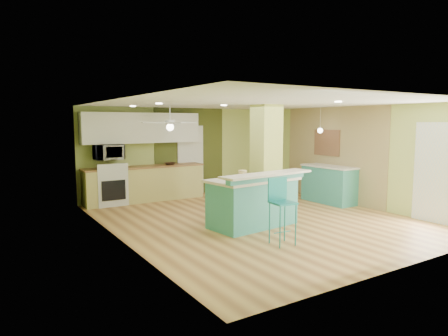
{
  "coord_description": "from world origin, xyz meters",
  "views": [
    {
      "loc": [
        -5.14,
        -6.84,
        2.1
      ],
      "look_at": [
        -0.58,
        0.4,
        1.12
      ],
      "focal_mm": 32.0,
      "sensor_mm": 36.0,
      "label": 1
    }
  ],
  "objects": [
    {
      "name": "wall_front",
      "position": [
        0.0,
        -3.5,
        1.25
      ],
      "size": [
        6.0,
        0.01,
        2.5
      ],
      "primitive_type": "cube",
      "color": "#BDCF6F",
      "rests_on": "floor"
    },
    {
      "name": "upper_cabinets",
      "position": [
        -1.3,
        3.32,
        1.95
      ],
      "size": [
        3.2,
        0.34,
        0.8
      ],
      "primitive_type": "cube",
      "color": "white",
      "rests_on": "wall_back"
    },
    {
      "name": "canister",
      "position": [
        -0.54,
        -0.25,
        1.05
      ],
      "size": [
        0.17,
        0.17,
        0.16
      ],
      "primitive_type": "cylinder",
      "color": "gold",
      "rests_on": "peninsula"
    },
    {
      "name": "bar_stool",
      "position": [
        -0.72,
        -1.65,
        0.77
      ],
      "size": [
        0.41,
        0.41,
        1.15
      ],
      "rotation": [
        0.0,
        0.0,
        -0.1
      ],
      "color": "teal",
      "rests_on": "floor"
    },
    {
      "name": "floor",
      "position": [
        0.0,
        0.0,
        -0.01
      ],
      "size": [
        6.0,
        7.0,
        0.01
      ],
      "primitive_type": "cube",
      "color": "#945F34",
      "rests_on": "ground"
    },
    {
      "name": "french_door",
      "position": [
        2.97,
        -2.3,
        1.05
      ],
      "size": [
        0.04,
        1.08,
        2.1
      ],
      "primitive_type": "cube",
      "color": "white",
      "rests_on": "floor"
    },
    {
      "name": "column",
      "position": [
        0.65,
        0.5,
        1.25
      ],
      "size": [
        0.55,
        0.55,
        2.5
      ],
      "primitive_type": "cube",
      "color": "#BEC85C",
      "rests_on": "floor"
    },
    {
      "name": "wall_right",
      "position": [
        3.0,
        0.0,
        1.25
      ],
      "size": [
        0.01,
        7.0,
        2.5
      ],
      "primitive_type": "cube",
      "color": "#BDCF6F",
      "rests_on": "floor"
    },
    {
      "name": "microwave",
      "position": [
        -2.25,
        3.2,
        1.35
      ],
      "size": [
        0.7,
        0.48,
        0.39
      ],
      "primitive_type": "imported",
      "color": "silver",
      "rests_on": "wall_back"
    },
    {
      "name": "pendant_lamp",
      "position": [
        2.65,
        0.75,
        1.88
      ],
      "size": [
        0.14,
        0.14,
        0.69
      ],
      "color": "white",
      "rests_on": "ceiling"
    },
    {
      "name": "stove",
      "position": [
        -2.25,
        3.19,
        0.46
      ],
      "size": [
        0.76,
        0.66,
        1.08
      ],
      "color": "silver",
      "rests_on": "floor"
    },
    {
      "name": "side_counter",
      "position": [
        2.7,
        0.43,
        0.49
      ],
      "size": [
        0.64,
        1.51,
        0.97
      ],
      "color": "teal",
      "rests_on": "floor"
    },
    {
      "name": "fruit_bowl",
      "position": [
        -0.62,
        3.1,
        0.97
      ],
      "size": [
        0.36,
        0.36,
        0.07
      ],
      "primitive_type": "imported",
      "rotation": [
        0.0,
        0.0,
        0.35
      ],
      "color": "#352015",
      "rests_on": "kitchen_run"
    },
    {
      "name": "wall_left",
      "position": [
        -3.0,
        0.0,
        1.25
      ],
      "size": [
        0.01,
        7.0,
        2.5
      ],
      "primitive_type": "cube",
      "color": "#BDCF6F",
      "rests_on": "floor"
    },
    {
      "name": "ceiling",
      "position": [
        0.0,
        0.0,
        2.5
      ],
      "size": [
        6.0,
        7.0,
        0.01
      ],
      "primitive_type": "cube",
      "color": "white",
      "rests_on": "wall_back"
    },
    {
      "name": "wall_back",
      "position": [
        0.0,
        3.5,
        1.25
      ],
      "size": [
        6.0,
        0.01,
        2.5
      ],
      "primitive_type": "cube",
      "color": "#BDCF6F",
      "rests_on": "floor"
    },
    {
      "name": "kitchen_run",
      "position": [
        -1.3,
        3.2,
        0.47
      ],
      "size": [
        3.25,
        0.63,
        0.94
      ],
      "color": "#CABE69",
      "rests_on": "floor"
    },
    {
      "name": "wood_panel",
      "position": [
        2.99,
        0.6,
        1.25
      ],
      "size": [
        0.02,
        3.4,
        2.5
      ],
      "primitive_type": "cube",
      "color": "#917C52",
      "rests_on": "floor"
    },
    {
      "name": "interior_door",
      "position": [
        0.2,
        3.46,
        1.0
      ],
      "size": [
        0.82,
        0.05,
        2.0
      ],
      "primitive_type": "cube",
      "color": "white",
      "rests_on": "floor"
    },
    {
      "name": "wall_decor",
      "position": [
        2.96,
        0.8,
        1.55
      ],
      "size": [
        0.03,
        0.9,
        0.7
      ],
      "primitive_type": "cube",
      "color": "brown",
      "rests_on": "wood_panel"
    },
    {
      "name": "ceiling_fan",
      "position": [
        -1.1,
        2.0,
        2.08
      ],
      "size": [
        1.41,
        1.41,
        0.61
      ],
      "color": "silver",
      "rests_on": "ceiling"
    },
    {
      "name": "olive_accent",
      "position": [
        0.2,
        3.49,
        1.25
      ],
      "size": [
        2.2,
        0.02,
        2.5
      ],
      "primitive_type": "cube",
      "color": "#495221",
      "rests_on": "floor"
    },
    {
      "name": "peninsula",
      "position": [
        -0.41,
        -0.45,
        0.52
      ],
      "size": [
        2.14,
        1.34,
        1.12
      ],
      "rotation": [
        0.0,
        0.0,
        0.12
      ],
      "color": "teal",
      "rests_on": "floor"
    }
  ]
}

